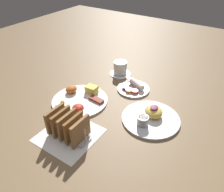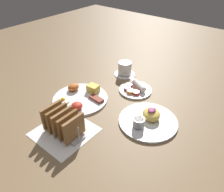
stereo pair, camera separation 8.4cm
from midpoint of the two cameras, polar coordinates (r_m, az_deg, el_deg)
ground_plane at (r=1.00m, az=-1.16°, el=-3.87°), size 3.00×3.00×0.00m
napkin_flat at (r=0.91m, az=-13.74°, el=-9.90°), size 0.22×0.22×0.00m
plate_breakfast at (r=1.07m, az=-10.67°, el=-0.83°), size 0.27×0.27×0.05m
plate_condiments at (r=1.14m, az=3.50°, el=2.10°), size 0.17×0.17×0.04m
plate_foreground at (r=0.95m, az=7.62°, el=-5.53°), size 0.25×0.25×0.06m
toast_rack at (r=0.87m, az=-14.20°, el=-7.56°), size 0.10×0.18×0.10m
coffee_cup at (r=1.27m, az=0.26°, el=7.15°), size 0.12×0.12×0.08m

